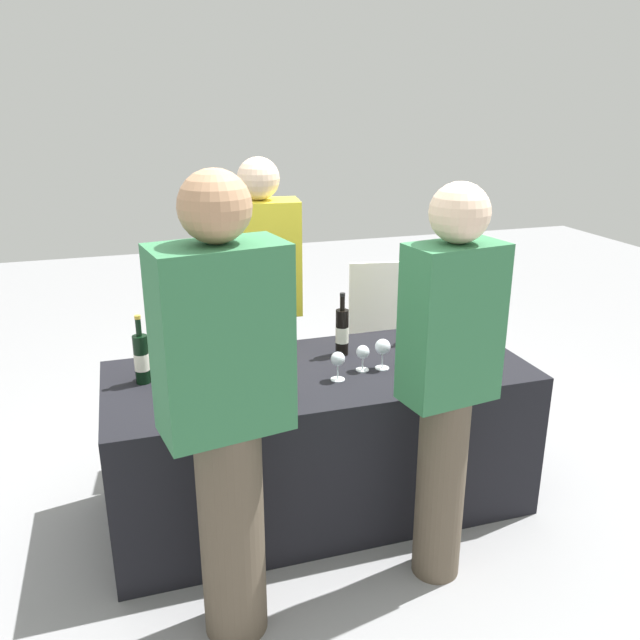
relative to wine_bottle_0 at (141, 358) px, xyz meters
name	(u,v)px	position (x,y,z in m)	size (l,w,h in m)	color
ground_plane	(320,502)	(0.81, -0.10, -0.85)	(12.00, 12.00, 0.00)	gray
tasting_table	(320,438)	(0.81, -0.10, -0.48)	(1.99, 0.83, 0.73)	black
wine_bottle_0	(141,358)	(0.00, 0.00, 0.00)	(0.07, 0.07, 0.32)	black
wine_bottle_1	(163,355)	(0.10, 0.04, -0.01)	(0.08, 0.08, 0.29)	black
wine_bottle_2	(201,352)	(0.27, 0.02, -0.01)	(0.07, 0.07, 0.31)	black
wine_bottle_3	(233,344)	(0.43, 0.07, -0.01)	(0.07, 0.07, 0.31)	black
wine_bottle_4	(342,332)	(0.97, 0.05, 0.00)	(0.07, 0.07, 0.32)	black
wine_bottle_5	(420,320)	(1.42, 0.11, 0.00)	(0.08, 0.08, 0.32)	black
wine_glass_0	(284,376)	(0.57, -0.33, -0.02)	(0.07, 0.07, 0.13)	silver
wine_glass_1	(338,360)	(0.85, -0.24, -0.02)	(0.07, 0.07, 0.14)	silver
wine_glass_2	(363,353)	(1.00, -0.17, -0.03)	(0.06, 0.06, 0.13)	silver
wine_glass_3	(383,348)	(1.09, -0.18, -0.01)	(0.07, 0.07, 0.15)	silver
server_pouring	(262,299)	(0.68, 0.56, 0.05)	(0.44, 0.28, 1.67)	brown
guest_0	(225,407)	(0.25, -0.78, 0.10)	(0.47, 0.31, 1.75)	brown
guest_1	(448,376)	(1.14, -0.73, 0.07)	(0.39, 0.26, 1.68)	brown
menu_board	(395,332)	(1.65, 0.91, -0.37)	(0.63, 0.03, 0.96)	white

